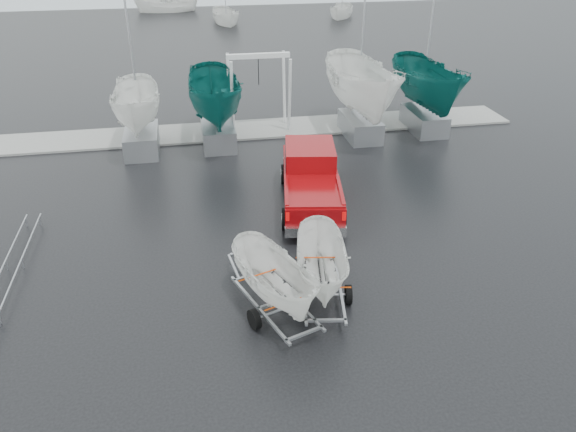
{
  "coord_description": "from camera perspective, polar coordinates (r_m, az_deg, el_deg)",
  "views": [
    {
      "loc": [
        -2.94,
        -16.05,
        10.48
      ],
      "look_at": [
        0.22,
        0.78,
        1.2
      ],
      "focal_mm": 35.0,
      "sensor_mm": 36.0,
      "label": 1
    }
  ],
  "objects": [
    {
      "name": "ground_plane",
      "position": [
        19.39,
        -0.22,
        -4.26
      ],
      "size": [
        120.0,
        120.0,
        0.0
      ],
      "primitive_type": "plane",
      "color": "black",
      "rests_on": "ground"
    },
    {
      "name": "dock",
      "position": [
        31.0,
        -4.63,
        8.7
      ],
      "size": [
        30.0,
        3.0,
        0.12
      ],
      "primitive_type": "cube",
      "color": "gray",
      "rests_on": "ground"
    },
    {
      "name": "pickup_truck",
      "position": [
        22.73,
        2.31,
        4.09
      ],
      "size": [
        3.21,
        6.67,
        2.13
      ],
      "rotation": [
        0.0,
        0.0,
        -0.17
      ],
      "color": "maroon",
      "rests_on": "ground"
    },
    {
      "name": "trailer_hitched",
      "position": [
        16.13,
        3.66,
        -1.32
      ],
      "size": [
        1.86,
        3.75,
        4.56
      ],
      "rotation": [
        0.0,
        0.0,
        -0.17
      ],
      "color": "#92959A",
      "rests_on": "ground"
    },
    {
      "name": "trailer_parked",
      "position": [
        15.43,
        -1.36,
        -2.8
      ],
      "size": [
        2.32,
        3.79,
        4.54
      ],
      "rotation": [
        0.0,
        0.0,
        0.34
      ],
      "color": "#92959A",
      "rests_on": "ground"
    },
    {
      "name": "boat_hoist",
      "position": [
        30.33,
        -2.99,
        13.49
      ],
      "size": [
        3.3,
        2.18,
        4.12
      ],
      "color": "silver",
      "rests_on": "ground"
    },
    {
      "name": "keelboat_0",
      "position": [
        28.0,
        -15.38,
        13.22
      ],
      "size": [
        2.27,
        3.2,
        10.44
      ],
      "color": "#92959A",
      "rests_on": "ground"
    },
    {
      "name": "keelboat_1",
      "position": [
        28.01,
        -7.55,
        15.15
      ],
      "size": [
        2.61,
        3.2,
        8.03
      ],
      "color": "#92959A",
      "rests_on": "ground"
    },
    {
      "name": "keelboat_2",
      "position": [
        29.06,
        7.85,
        16.79
      ],
      "size": [
        2.98,
        3.2,
        11.16
      ],
      "color": "#92959A",
      "rests_on": "ground"
    },
    {
      "name": "keelboat_3",
      "position": [
        30.76,
        14.43,
        15.95
      ],
      "size": [
        2.68,
        3.2,
        10.86
      ],
      "color": "#92959A",
      "rests_on": "ground"
    },
    {
      "name": "mast_rack_0",
      "position": [
        20.73,
        -26.11,
        -4.03
      ],
      "size": [
        0.56,
        6.5,
        0.06
      ],
      "rotation": [
        0.0,
        0.0,
        1.57
      ],
      "color": "#92959A",
      "rests_on": "ground"
    },
    {
      "name": "moored_boat_1",
      "position": [
        73.07,
        -12.23,
        19.61
      ],
      "size": [
        3.07,
        3.0,
        11.79
      ],
      "rotation": [
        0.0,
        0.0,
        4.77
      ],
      "color": "white",
      "rests_on": "ground"
    },
    {
      "name": "moored_boat_2",
      "position": [
        64.04,
        -6.27,
        18.88
      ],
      "size": [
        2.75,
        2.81,
        11.37
      ],
      "rotation": [
        0.0,
        0.0,
        0.09
      ],
      "color": "white",
      "rests_on": "ground"
    },
    {
      "name": "moored_boat_3",
      "position": [
        67.88,
        5.45,
        19.45
      ],
      "size": [
        3.09,
        3.12,
        11.06
      ],
      "rotation": [
        0.0,
        0.0,
        5.84
      ],
      "color": "white",
      "rests_on": "ground"
    }
  ]
}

